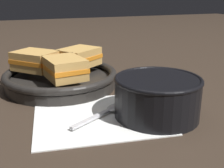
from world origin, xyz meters
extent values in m
plane|color=#382B21|center=(0.00, 0.00, 0.00)|extent=(4.00, 4.00, 0.00)
cube|color=white|center=(-0.01, -0.04, 0.00)|extent=(0.27, 0.24, 0.00)
cylinder|color=black|center=(0.10, -0.08, 0.04)|extent=(0.16, 0.16, 0.08)
cylinder|color=#C14C19|center=(0.10, -0.08, 0.06)|extent=(0.14, 0.14, 0.01)
torus|color=black|center=(0.10, -0.08, 0.07)|extent=(0.16, 0.16, 0.01)
cube|color=silver|center=(-0.03, -0.06, 0.01)|extent=(0.09, 0.05, 0.01)
ellipsoid|color=silver|center=(0.03, -0.02, 0.01)|extent=(0.05, 0.05, 0.01)
cylinder|color=black|center=(-0.04, 0.16, 0.01)|extent=(0.27, 0.27, 0.02)
torus|color=black|center=(-0.04, 0.16, 0.03)|extent=(0.28, 0.28, 0.02)
cube|color=tan|center=(-0.04, 0.10, 0.05)|extent=(0.09, 0.11, 0.02)
cube|color=orange|center=(-0.04, 0.10, 0.07)|extent=(0.09, 0.11, 0.01)
cube|color=tan|center=(-0.04, 0.10, 0.08)|extent=(0.09, 0.11, 0.02)
cube|color=tan|center=(0.02, 0.19, 0.05)|extent=(0.12, 0.12, 0.02)
cube|color=orange|center=(0.02, 0.19, 0.07)|extent=(0.13, 0.12, 0.01)
cube|color=tan|center=(0.02, 0.19, 0.08)|extent=(0.12, 0.12, 0.02)
cube|color=tan|center=(-0.09, 0.20, 0.05)|extent=(0.12, 0.12, 0.02)
cube|color=orange|center=(-0.09, 0.20, 0.07)|extent=(0.13, 0.13, 0.01)
cube|color=tan|center=(-0.09, 0.20, 0.08)|extent=(0.12, 0.12, 0.02)
camera|label=1|loc=(-0.16, -0.51, 0.23)|focal=45.00mm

